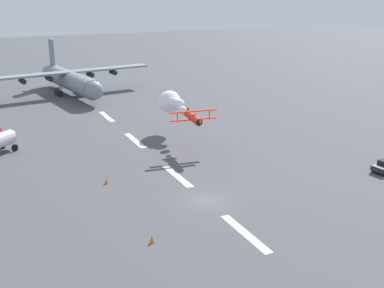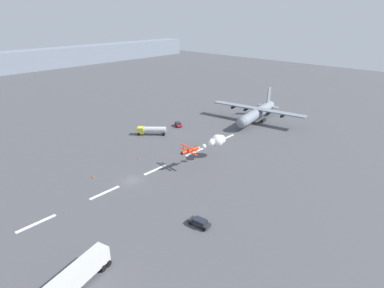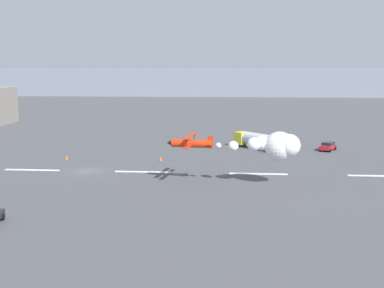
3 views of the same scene
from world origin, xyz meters
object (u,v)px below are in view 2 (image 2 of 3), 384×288
at_px(semi_truck_orange, 71,281).
at_px(followme_car_yellow, 200,222).
at_px(cargo_transport_plane, 256,114).
at_px(traffic_cone_far, 139,158).
at_px(airport_staff_sedan, 178,124).
at_px(fuel_tanker_truck, 151,130).
at_px(traffic_cone_near, 93,176).
at_px(stunt_biplane_red, 215,142).

relative_size(semi_truck_orange, followme_car_yellow, 3.35).
distance_m(cargo_transport_plane, traffic_cone_far, 52.27).
bearing_deg(airport_staff_sedan, traffic_cone_far, -156.91).
height_order(semi_truck_orange, fuel_tanker_truck, semi_truck_orange).
xyz_separation_m(cargo_transport_plane, semi_truck_orange, (-88.36, -22.94, -1.29)).
height_order(fuel_tanker_truck, traffic_cone_near, fuel_tanker_truck).
bearing_deg(cargo_transport_plane, stunt_biplane_red, -166.58).
height_order(stunt_biplane_red, followme_car_yellow, stunt_biplane_red).
height_order(airport_staff_sedan, traffic_cone_far, airport_staff_sedan).
bearing_deg(fuel_tanker_truck, semi_truck_orange, -140.87).
distance_m(stunt_biplane_red, semi_truck_orange, 54.43).
bearing_deg(followme_car_yellow, airport_staff_sedan, 49.06).
bearing_deg(followme_car_yellow, fuel_tanker_truck, 59.82).
bearing_deg(airport_staff_sedan, semi_truck_orange, -147.19).
distance_m(fuel_tanker_truck, traffic_cone_far, 19.93).
bearing_deg(traffic_cone_near, stunt_biplane_red, -26.35).
relative_size(stunt_biplane_red, semi_truck_orange, 1.06).
relative_size(airport_staff_sedan, traffic_cone_near, 5.91).
bearing_deg(traffic_cone_near, airport_staff_sedan, 15.49).
height_order(cargo_transport_plane, traffic_cone_near, cargo_transport_plane).
distance_m(semi_truck_orange, fuel_tanker_truck, 67.03).
bearing_deg(followme_car_yellow, traffic_cone_far, 71.20).
bearing_deg(followme_car_yellow, semi_truck_orange, 171.72).
bearing_deg(traffic_cone_near, traffic_cone_far, 0.09).
xyz_separation_m(fuel_tanker_truck, airport_staff_sedan, (12.55, -0.69, -0.94)).
xyz_separation_m(semi_truck_orange, airport_staff_sedan, (64.54, 41.61, -1.33)).
bearing_deg(traffic_cone_far, semi_truck_orange, -140.95).
bearing_deg(traffic_cone_far, airport_staff_sedan, 23.09).
bearing_deg(stunt_biplane_red, fuel_tanker_truck, 90.86).
bearing_deg(airport_staff_sedan, fuel_tanker_truck, 176.84).
bearing_deg(followme_car_yellow, cargo_transport_plane, 22.87).
height_order(semi_truck_orange, followme_car_yellow, semi_truck_orange).
xyz_separation_m(stunt_biplane_red, airport_staff_sedan, (12.13, 27.25, -4.21)).
bearing_deg(traffic_cone_far, cargo_transport_plane, -7.45).
relative_size(stunt_biplane_red, traffic_cone_far, 22.15).
distance_m(airport_staff_sedan, traffic_cone_far, 30.37).
relative_size(cargo_transport_plane, semi_truck_orange, 2.37).
height_order(semi_truck_orange, traffic_cone_far, semi_truck_orange).
height_order(stunt_biplane_red, traffic_cone_near, stunt_biplane_red).
height_order(semi_truck_orange, airport_staff_sedan, semi_truck_orange).
relative_size(fuel_tanker_truck, followme_car_yellow, 1.92).
relative_size(followme_car_yellow, airport_staff_sedan, 1.06).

